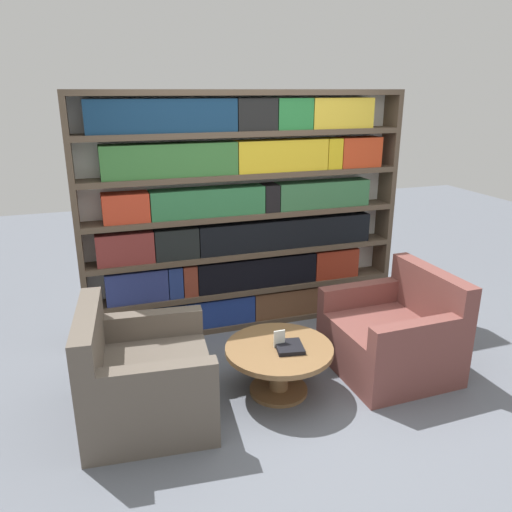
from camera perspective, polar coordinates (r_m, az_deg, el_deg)
The scene contains 7 objects.
ground_plane at distance 4.01m, azimuth 4.81°, elevation -15.37°, with size 14.00×14.00×0.00m, color slate.
bookshelf at distance 4.71m, azimuth -1.54°, elevation 4.69°, with size 3.05×0.30×2.23m.
armchair_left at distance 3.69m, azimuth -12.83°, elevation -13.70°, with size 0.96×1.00×0.84m.
armchair_right at distance 4.32m, azimuth 15.42°, elevation -8.91°, with size 0.89×0.94×0.84m.
coffee_table at distance 3.87m, azimuth 2.64°, elevation -11.74°, with size 0.82×0.82×0.39m.
table_sign at distance 3.79m, azimuth 2.68°, elevation -9.58°, with size 0.09×0.06×0.13m.
stray_book at distance 3.79m, azimuth 3.83°, elevation -10.32°, with size 0.23×0.25×0.03m.
Camera 1 is at (-1.37, -3.04, 2.23)m, focal length 35.00 mm.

